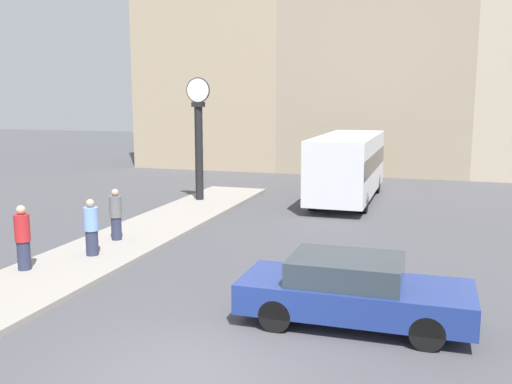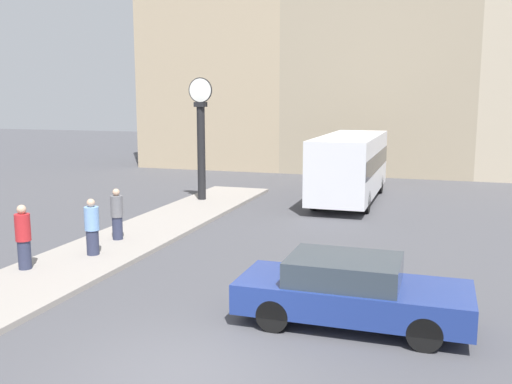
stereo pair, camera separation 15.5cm
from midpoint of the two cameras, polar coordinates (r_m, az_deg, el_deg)
name	(u,v)px [view 2 (the right image)]	position (r m, az deg, el deg)	size (l,w,h in m)	color
ground_plane	(182,375)	(9.92, -6.98, -17.73)	(120.00, 120.00, 0.00)	#47474C
sidewalk_corner	(138,235)	(19.04, -11.46, -4.27)	(2.81, 20.19, 0.14)	gray
building_row	(374,41)	(35.70, 11.81, 14.54)	(29.80, 5.00, 16.93)	tan
sedan_car	(351,291)	(11.72, 9.81, -9.69)	(4.58, 1.85, 1.38)	navy
bus_distant	(350,164)	(25.31, 9.59, 2.79)	(2.37, 8.12, 2.89)	silver
street_clock	(201,140)	(24.62, -5.33, 5.18)	(1.06, 0.45, 5.21)	black
pedestrian_blue_stripe	(92,227)	(16.62, -15.82, -3.42)	(0.40, 0.40, 1.60)	#2D334C
pedestrian_red_top	(23,237)	(15.80, -21.98, -4.23)	(0.39, 0.39, 1.68)	#2D334C
pedestrian_grey_jacket	(117,214)	(18.21, -13.50, -2.20)	(0.37, 0.37, 1.60)	#2D334C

